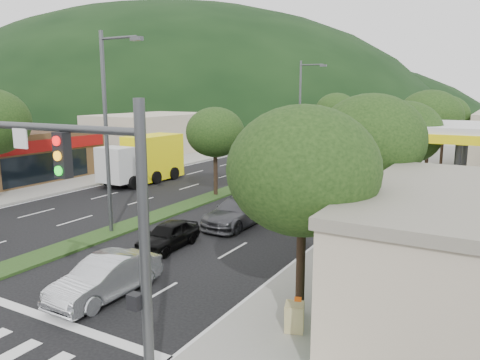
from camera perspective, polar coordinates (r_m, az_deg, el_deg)
The scene contains 25 objects.
sidewalk_right at distance 34.88m, azimuth 21.25°, elevation -1.72°, with size 5.00×90.00×0.15m, color gray.
sidewalk_left at distance 45.84m, azimuth -12.05°, elevation 1.59°, with size 6.00×90.00×0.15m, color gray.
median at distance 41.23m, azimuth 4.49°, elevation 0.78°, with size 1.60×56.00×0.12m, color #1B3312.
traffic_signal at distance 11.17m, azimuth -17.94°, elevation -2.63°, with size 6.12×0.40×7.00m.
shop_left at distance 43.12m, azimuth -26.53°, elevation 2.74°, with size 10.15×12.00×4.00m.
bldg_left_far at distance 56.24m, azimuth -10.67°, elevation 5.57°, with size 9.00×14.00×4.60m, color #BAAE94.
hill_far at distance 153.64m, azimuth -9.87°, elevation 7.85°, with size 176.00×132.00×82.00m, color black.
tree_r_a at distance 14.01m, azimuth 7.69°, elevation 1.15°, with size 4.60×4.60×6.63m.
tree_r_b at distance 21.56m, azimuth 15.68°, elevation 4.74°, with size 4.80×4.80×6.94m.
tree_r_c at distance 29.39m, azimuth 19.45°, elevation 5.44°, with size 4.40×4.40×6.48m.
tree_r_d at distance 39.23m, azimuth 22.12°, elevation 7.06°, with size 5.00×5.00×7.17m.
tree_r_e at distance 49.16m, azimuth 23.66°, elevation 7.18°, with size 4.60×4.60×6.71m.
tree_med_near at distance 31.95m, azimuth -3.05°, elevation 5.82°, with size 4.00×4.00×6.02m.
tree_med_far at distance 55.59m, azimuth 11.64°, elevation 8.27°, with size 4.80×4.80×6.94m.
streetlight_near at distance 23.91m, azimuth -15.70°, elevation 6.60°, with size 2.60×0.25×10.00m.
streetlight_mid at distance 45.16m, azimuth 7.55°, elevation 8.63°, with size 2.60×0.25×10.00m.
sedan_silver at distance 17.37m, azimuth -16.07°, elevation -11.34°, with size 1.54×4.41×1.45m, color #B9BBC1.
car_queue_a at distance 21.95m, azimuth -8.76°, elevation -6.66°, with size 1.48×3.67×1.25m, color black.
car_queue_b at distance 25.42m, azimuth -0.17°, elevation -3.82°, with size 2.12×5.22×1.51m, color #424247.
car_queue_c at distance 36.64m, azimuth 6.25°, elevation 0.45°, with size 1.40×4.00×1.32m, color #430B0F.
car_queue_d at distance 39.67m, azimuth 16.37°, elevation 0.98°, with size 2.46×5.34×1.48m, color black.
car_queue_e at distance 31.20m, azimuth 6.61°, elevation -1.21°, with size 1.74×4.32×1.47m, color #515257.
box_truck at distance 38.21m, azimuth -11.42°, elevation 2.37°, with size 3.05×7.54×3.69m.
motorhome at distance 41.35m, azimuth 12.96°, elevation 3.35°, with size 3.21×10.03×3.84m.
a_frame_sign at distance 14.29m, azimuth 6.64°, elevation -16.10°, with size 0.71×0.76×1.23m.
Camera 1 is at (17.10, -8.85, 7.11)m, focal length 35.00 mm.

